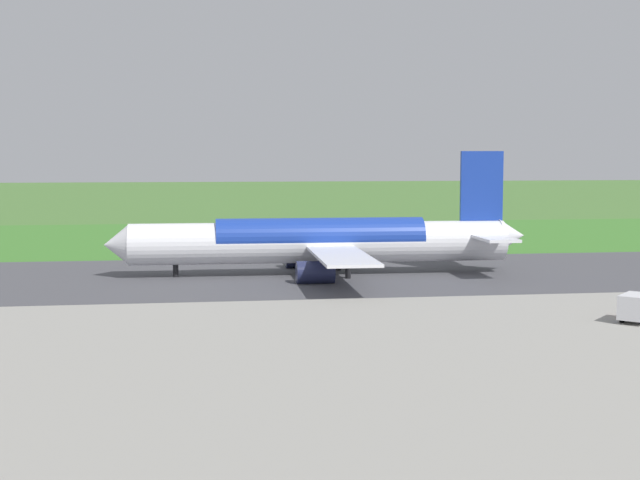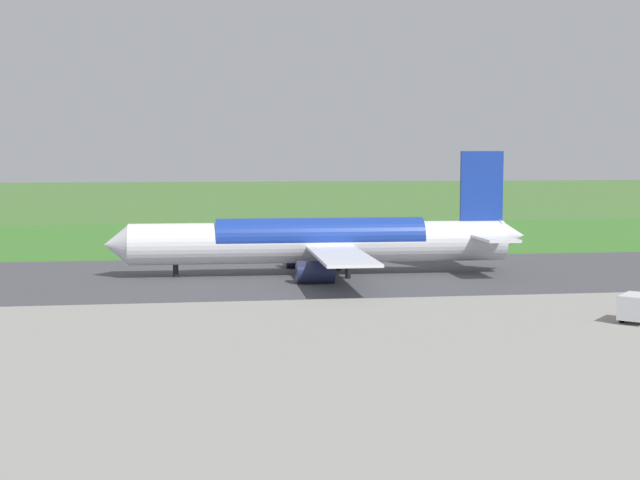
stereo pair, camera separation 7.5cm
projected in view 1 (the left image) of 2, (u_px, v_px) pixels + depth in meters
The scene contains 8 objects.
ground_plane at pixel (297, 275), 114.25m from camera, with size 800.00×800.00×0.00m, color #477233.
runway_asphalt at pixel (297, 275), 114.24m from camera, with size 600.00×38.99×0.06m, color #47474C.
apron_concrete at pixel (403, 394), 57.58m from camera, with size 440.00×110.00×0.05m, color gray.
grass_verge_foreground at pixel (265, 239), 162.72m from camera, with size 600.00×80.00×0.04m, color #3C782B.
airliner_main at pixel (323, 241), 114.30m from camera, with size 54.03×44.11×15.88m.
service_truck_baggage at pixel (638, 307), 82.33m from camera, with size 5.62×5.76×2.65m.
no_stopping_sign at pixel (341, 229), 166.51m from camera, with size 0.60×0.10×2.72m.
traffic_cone_orange at pixel (302, 236), 166.59m from camera, with size 0.40×0.40×0.55m, color orange.
Camera 1 is at (13.39, 112.55, 15.32)m, focal length 50.39 mm.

